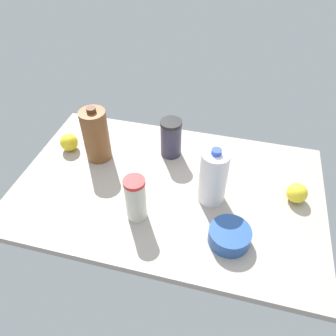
{
  "coord_description": "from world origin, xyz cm",
  "views": [
    {
      "loc": [
        -22.16,
        86.66,
        97.1
      ],
      "look_at": [
        0.0,
        0.0,
        13.0
      ],
      "focal_mm": 35.0,
      "sensor_mm": 36.0,
      "label": 1
    }
  ],
  "objects_px": {
    "milk_jug": "(213,177)",
    "chocolate_milk_jug": "(96,135)",
    "lemon_near_front": "(69,142)",
    "tumbler_cup": "(136,199)",
    "lemon_far_back": "(297,193)",
    "mixing_bowl": "(229,236)",
    "shaker_bottle": "(171,138)"
  },
  "relations": [
    {
      "from": "shaker_bottle",
      "to": "mixing_bowl",
      "type": "xyz_separation_m",
      "value": [
        -0.3,
        0.39,
        -0.06
      ]
    },
    {
      "from": "chocolate_milk_jug",
      "to": "tumbler_cup",
      "type": "relative_size",
      "value": 1.37
    },
    {
      "from": "lemon_near_front",
      "to": "shaker_bottle",
      "type": "bearing_deg",
      "value": -169.36
    },
    {
      "from": "milk_jug",
      "to": "mixing_bowl",
      "type": "distance_m",
      "value": 0.22
    },
    {
      "from": "milk_jug",
      "to": "lemon_near_front",
      "type": "distance_m",
      "value": 0.67
    },
    {
      "from": "shaker_bottle",
      "to": "mixing_bowl",
      "type": "bearing_deg",
      "value": 127.27
    },
    {
      "from": "milk_jug",
      "to": "chocolate_milk_jug",
      "type": "height_order",
      "value": "chocolate_milk_jug"
    },
    {
      "from": "lemon_far_back",
      "to": "shaker_bottle",
      "type": "bearing_deg",
      "value": -15.78
    },
    {
      "from": "lemon_near_front",
      "to": "chocolate_milk_jug",
      "type": "bearing_deg",
      "value": 174.87
    },
    {
      "from": "milk_jug",
      "to": "tumbler_cup",
      "type": "xyz_separation_m",
      "value": [
        0.24,
        0.15,
        -0.02
      ]
    },
    {
      "from": "chocolate_milk_jug",
      "to": "shaker_bottle",
      "type": "bearing_deg",
      "value": -162.06
    },
    {
      "from": "mixing_bowl",
      "to": "tumbler_cup",
      "type": "distance_m",
      "value": 0.34
    },
    {
      "from": "mixing_bowl",
      "to": "lemon_far_back",
      "type": "bearing_deg",
      "value": -131.99
    },
    {
      "from": "milk_jug",
      "to": "chocolate_milk_jug",
      "type": "distance_m",
      "value": 0.52
    },
    {
      "from": "chocolate_milk_jug",
      "to": "mixing_bowl",
      "type": "bearing_deg",
      "value": 153.44
    },
    {
      "from": "tumbler_cup",
      "to": "lemon_far_back",
      "type": "xyz_separation_m",
      "value": [
        -0.56,
        -0.22,
        -0.05
      ]
    },
    {
      "from": "shaker_bottle",
      "to": "chocolate_milk_jug",
      "type": "distance_m",
      "value": 0.31
    },
    {
      "from": "shaker_bottle",
      "to": "lemon_far_back",
      "type": "relative_size",
      "value": 2.24
    },
    {
      "from": "milk_jug",
      "to": "mixing_bowl",
      "type": "bearing_deg",
      "value": 116.76
    },
    {
      "from": "mixing_bowl",
      "to": "chocolate_milk_jug",
      "type": "bearing_deg",
      "value": -26.56
    },
    {
      "from": "shaker_bottle",
      "to": "milk_jug",
      "type": "height_order",
      "value": "milk_jug"
    },
    {
      "from": "shaker_bottle",
      "to": "mixing_bowl",
      "type": "height_order",
      "value": "shaker_bottle"
    },
    {
      "from": "lemon_far_back",
      "to": "chocolate_milk_jug",
      "type": "bearing_deg",
      "value": -3.6
    },
    {
      "from": "shaker_bottle",
      "to": "milk_jug",
      "type": "distance_m",
      "value": 0.3
    },
    {
      "from": "lemon_far_back",
      "to": "lemon_near_front",
      "type": "height_order",
      "value": "lemon_near_front"
    },
    {
      "from": "mixing_bowl",
      "to": "chocolate_milk_jug",
      "type": "relative_size",
      "value": 0.57
    },
    {
      "from": "shaker_bottle",
      "to": "tumbler_cup",
      "type": "height_order",
      "value": "tumbler_cup"
    },
    {
      "from": "mixing_bowl",
      "to": "tumbler_cup",
      "type": "relative_size",
      "value": 0.79
    },
    {
      "from": "tumbler_cup",
      "to": "lemon_far_back",
      "type": "bearing_deg",
      "value": -158.48
    },
    {
      "from": "milk_jug",
      "to": "chocolate_milk_jug",
      "type": "xyz_separation_m",
      "value": [
        0.51,
        -0.12,
        0.0
      ]
    },
    {
      "from": "shaker_bottle",
      "to": "milk_jug",
      "type": "xyz_separation_m",
      "value": [
        -0.21,
        0.22,
        0.03
      ]
    },
    {
      "from": "shaker_bottle",
      "to": "tumbler_cup",
      "type": "xyz_separation_m",
      "value": [
        0.03,
        0.37,
        0.01
      ]
    }
  ]
}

